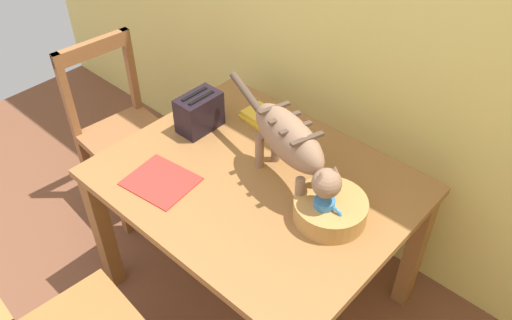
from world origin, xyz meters
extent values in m
cube|color=#946236|center=(0.10, 1.24, 0.72)|extent=(1.22, 0.97, 0.03)
cube|color=brown|center=(0.10, 1.24, 0.67)|extent=(1.14, 0.89, 0.07)
cube|color=#946236|center=(-0.46, 0.81, 0.35)|extent=(0.07, 0.07, 0.70)
cube|color=#946236|center=(-0.46, 1.68, 0.35)|extent=(0.07, 0.07, 0.70)
cube|color=#946236|center=(0.66, 1.68, 0.35)|extent=(0.07, 0.07, 0.70)
ellipsoid|color=#8B6A52|center=(0.21, 1.30, 0.97)|extent=(0.44, 0.26, 0.18)
cube|color=#4C3A2D|center=(0.11, 1.33, 1.04)|extent=(0.06, 0.13, 0.01)
cube|color=#4C3A2D|center=(0.18, 1.31, 1.04)|extent=(0.06, 0.13, 0.01)
cube|color=#4C3A2D|center=(0.25, 1.29, 1.04)|extent=(0.06, 0.13, 0.01)
cube|color=#4C3A2D|center=(0.31, 1.27, 1.04)|extent=(0.06, 0.13, 0.01)
cylinder|color=#8B6A52|center=(0.36, 1.30, 0.82)|extent=(0.04, 0.04, 0.15)
cylinder|color=#8B6A52|center=(0.33, 1.22, 0.82)|extent=(0.04, 0.04, 0.15)
cylinder|color=#8B6A52|center=(0.08, 1.38, 0.82)|extent=(0.04, 0.04, 0.15)
cylinder|color=#8B6A52|center=(0.06, 1.31, 0.82)|extent=(0.04, 0.04, 0.15)
sphere|color=#8B6A52|center=(0.44, 1.23, 0.94)|extent=(0.11, 0.11, 0.11)
cone|color=#8B6A52|center=(0.45, 1.26, 0.98)|extent=(0.04, 0.04, 0.04)
cone|color=#8B6A52|center=(0.43, 1.20, 0.98)|extent=(0.04, 0.04, 0.04)
cylinder|color=#4C3A2D|center=(-0.10, 1.40, 0.99)|extent=(0.24, 0.10, 0.09)
cylinder|color=teal|center=(0.44, 1.23, 0.75)|extent=(0.18, 0.18, 0.03)
cylinder|color=#367BC3|center=(0.44, 1.23, 0.81)|extent=(0.08, 0.08, 0.08)
torus|color=#367BC3|center=(0.49, 1.23, 0.82)|extent=(0.06, 0.01, 0.06)
cube|color=red|center=(-0.17, 0.97, 0.74)|extent=(0.29, 0.26, 0.01)
cube|color=gold|center=(-0.17, 1.55, 0.74)|extent=(0.16, 0.14, 0.01)
cube|color=yellow|center=(-0.16, 1.56, 0.76)|extent=(0.16, 0.13, 0.02)
cylinder|color=#B18045|center=(0.45, 1.27, 0.78)|extent=(0.27, 0.27, 0.09)
cylinder|color=#4F3A1F|center=(0.45, 1.27, 0.79)|extent=(0.23, 0.23, 0.07)
cube|color=black|center=(-0.32, 1.32, 0.82)|extent=(0.12, 0.20, 0.17)
cube|color=black|center=(-0.34, 1.32, 0.91)|extent=(0.02, 0.14, 0.01)
cube|color=black|center=(-0.30, 1.32, 0.91)|extent=(0.02, 0.14, 0.01)
cube|color=#9B6632|center=(-0.19, 0.62, 0.21)|extent=(0.04, 0.04, 0.42)
cube|color=#965F38|center=(-0.85, 1.26, 0.44)|extent=(0.46, 0.46, 0.04)
cube|color=#965F38|center=(-1.04, 1.27, 0.90)|extent=(0.08, 0.42, 0.08)
cube|color=#965F38|center=(-1.02, 1.46, 0.70)|extent=(0.04, 0.04, 0.48)
cube|color=#965F38|center=(-1.06, 1.08, 0.70)|extent=(0.04, 0.04, 0.48)
cube|color=#965F38|center=(-0.65, 1.43, 0.21)|extent=(0.04, 0.04, 0.42)
cube|color=#965F38|center=(-0.68, 1.05, 0.21)|extent=(0.04, 0.04, 0.42)
cube|color=#965F38|center=(-1.02, 1.46, 0.21)|extent=(0.04, 0.04, 0.42)
cube|color=#965F38|center=(-1.05, 1.08, 0.21)|extent=(0.04, 0.04, 0.42)
camera|label=1|loc=(1.15, 0.09, 2.17)|focal=36.71mm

